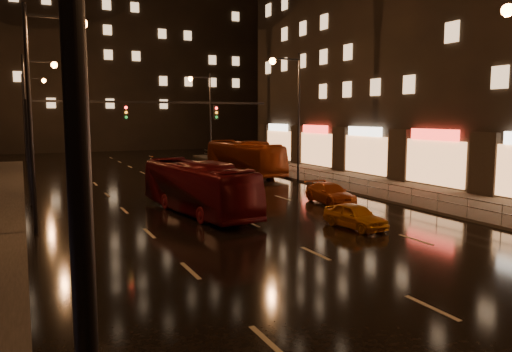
# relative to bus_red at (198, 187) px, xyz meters

# --- Properties ---
(ground) EXTENTS (140.00, 140.00, 0.00)m
(ground) POSITION_rel_bus_red_xyz_m (1.50, 6.40, -1.40)
(ground) COLOR black
(ground) RESTS_ON ground
(sidewalk_right) EXTENTS (7.00, 70.00, 0.15)m
(sidewalk_right) POSITION_rel_bus_red_xyz_m (15.00, 1.40, -1.33)
(sidewalk_right) COLOR #38332D
(sidewalk_right) RESTS_ON ground
(building_right) EXTENTS (18.00, 50.00, 30.00)m
(building_right) POSITION_rel_bus_red_xyz_m (27.50, 6.40, 13.60)
(building_right) COLOR black
(building_right) RESTS_ON ground
(building_distant) EXTENTS (44.00, 16.00, 36.00)m
(building_distant) POSITION_rel_bus_red_xyz_m (5.50, 58.40, 16.60)
(building_distant) COLOR black
(building_distant) RESTS_ON ground
(traffic_signal) EXTENTS (15.31, 0.32, 6.20)m
(traffic_signal) POSITION_rel_bus_red_xyz_m (-3.56, 6.40, 3.33)
(traffic_signal) COLOR black
(traffic_signal) RESTS_ON ground
(railing_right) EXTENTS (0.05, 56.00, 1.00)m
(railing_right) POSITION_rel_bus_red_xyz_m (11.70, 4.40, -0.51)
(railing_right) COLOR #99999E
(railing_right) RESTS_ON sidewalk_right
(bus_red) EXTENTS (3.54, 10.28, 2.81)m
(bus_red) POSITION_rel_bus_red_xyz_m (0.00, 0.00, 0.00)
(bus_red) COLOR #570C11
(bus_red) RESTS_ON ground
(bus_curb) EXTENTS (3.21, 10.96, 3.02)m
(bus_curb) POSITION_rel_bus_red_xyz_m (9.38, 15.00, 0.10)
(bus_curb) COLOR maroon
(bus_curb) RESTS_ON ground
(taxi_near) EXTENTS (1.77, 3.56, 1.16)m
(taxi_near) POSITION_rel_bus_red_xyz_m (5.50, -6.66, -0.82)
(taxi_near) COLOR orange
(taxi_near) RESTS_ON ground
(taxi_far) EXTENTS (1.91, 4.24, 1.21)m
(taxi_far) POSITION_rel_bus_red_xyz_m (8.16, -0.56, -0.80)
(taxi_far) COLOR #BF4B12
(taxi_far) RESTS_ON ground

